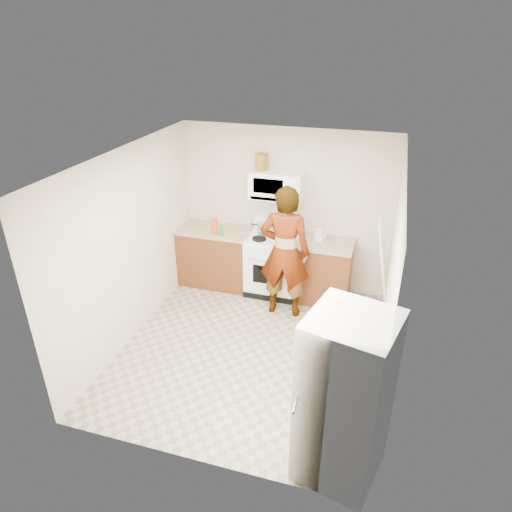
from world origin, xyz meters
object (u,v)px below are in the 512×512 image
at_px(microwave, 277,185).
at_px(saucepan, 264,228).
at_px(fridge, 345,399).
at_px(kettle, 319,235).
at_px(gas_range, 273,263).
at_px(person, 285,253).

relative_size(microwave, saucepan, 3.72).
bearing_deg(microwave, fridge, -65.23).
height_order(microwave, kettle, microwave).
bearing_deg(fridge, saucepan, 131.47).
height_order(gas_range, fridge, fridge).
distance_m(gas_range, saucepan, 0.57).
distance_m(person, saucepan, 0.81).
xyz_separation_m(person, fridge, (1.12, -2.42, -0.11)).
relative_size(fridge, saucepan, 8.32).
bearing_deg(saucepan, microwave, 4.16).
relative_size(gas_range, fridge, 0.66).
xyz_separation_m(microwave, kettle, (0.66, -0.04, -0.69)).
xyz_separation_m(kettle, saucepan, (-0.84, 0.03, -0.00)).
height_order(person, saucepan, person).
xyz_separation_m(person, saucepan, (-0.48, 0.65, 0.05)).
bearing_deg(kettle, saucepan, 159.40).
bearing_deg(kettle, gas_range, 168.77).
relative_size(microwave, person, 0.39).
relative_size(person, kettle, 12.14).
distance_m(gas_range, fridge, 3.30).
distance_m(microwave, saucepan, 0.71).
height_order(person, kettle, person).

